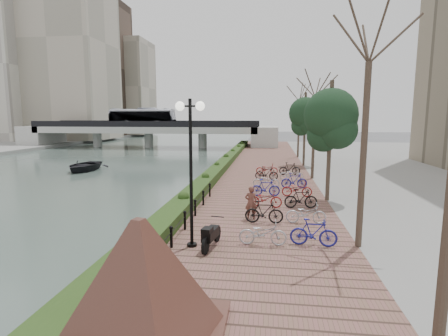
% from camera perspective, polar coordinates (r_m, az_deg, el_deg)
% --- Properties ---
extents(ground, '(220.00, 220.00, 0.00)m').
position_cam_1_polar(ground, '(12.61, -16.19, -15.80)').
color(ground, '#59595B').
rests_on(ground, ground).
extents(river_water, '(30.00, 130.00, 0.02)m').
position_cam_1_polar(river_water, '(40.95, -21.49, 0.69)').
color(river_water, '#405048').
rests_on(river_water, ground).
extents(promenade, '(8.00, 75.00, 0.50)m').
position_cam_1_polar(promenade, '(28.42, 5.78, -1.45)').
color(promenade, brown).
rests_on(promenade, ground).
extents(hedge, '(1.10, 56.00, 0.60)m').
position_cam_1_polar(hedge, '(31.07, -0.34, 0.46)').
color(hedge, '#223E16').
rests_on(hedge, promenade).
extents(chain_fence, '(0.10, 14.10, 0.70)m').
position_cam_1_polar(chain_fence, '(13.62, -7.42, -9.84)').
color(chain_fence, black).
rests_on(chain_fence, promenade).
extents(granite_monument, '(4.94, 4.94, 2.65)m').
position_cam_1_polar(granite_monument, '(7.45, -13.46, -17.75)').
color(granite_monument, '#3F1F1B').
rests_on(granite_monument, promenade).
extents(lamppost, '(1.02, 0.32, 5.20)m').
position_cam_1_polar(lamppost, '(12.06, -5.49, 4.18)').
color(lamppost, black).
rests_on(lamppost, promenade).
extents(motorcycle, '(0.75, 1.64, 0.98)m').
position_cam_1_polar(motorcycle, '(12.52, -2.05, -10.74)').
color(motorcycle, black).
rests_on(motorcycle, promenade).
extents(pedestrian, '(0.57, 0.38, 1.52)m').
position_cam_1_polar(pedestrian, '(15.82, 4.42, -5.66)').
color(pedestrian, brown).
rests_on(pedestrian, promenade).
extents(bicycle_parking, '(2.40, 17.32, 1.00)m').
position_cam_1_polar(bicycle_parking, '(20.47, 9.30, -3.33)').
color(bicycle_parking, '#B1B1B6').
rests_on(bicycle_parking, promenade).
extents(street_trees, '(3.20, 37.12, 6.80)m').
position_cam_1_polar(street_trees, '(23.43, 15.40, 4.66)').
color(street_trees, '#31251D').
rests_on(street_trees, promenade).
extents(bridge, '(36.00, 10.77, 6.50)m').
position_cam_1_polar(bridge, '(59.00, -12.41, 6.54)').
color(bridge, '#A7A8A2').
rests_on(bridge, ground).
extents(boat, '(3.46, 4.82, 0.99)m').
position_cam_1_polar(boat, '(35.43, -21.92, 0.37)').
color(boat, black).
rests_on(boat, river_water).
extents(far_buildings, '(35.00, 38.00, 38.00)m').
position_cam_1_polar(far_buildings, '(90.09, -24.48, 14.71)').
color(far_buildings, '#ABA08E').
rests_on(far_buildings, far_bank).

